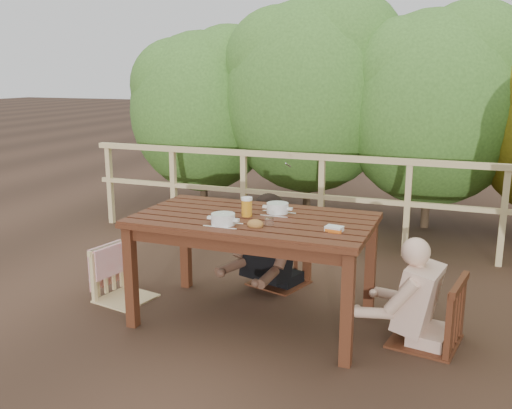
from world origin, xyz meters
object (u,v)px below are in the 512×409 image
(bread_roll, at_px, (255,224))
(beer_glass, at_px, (247,208))
(soup_far, at_px, (278,209))
(chair_right, at_px, (429,279))
(diner_right, at_px, (435,260))
(woman, at_px, (280,213))
(table, at_px, (254,270))
(chair_far, at_px, (279,236))
(butter_tub, at_px, (334,230))
(tumbler, at_px, (269,223))
(soup_near, at_px, (223,220))
(chair_left, at_px, (123,252))

(bread_roll, distance_m, beer_glass, 0.30)
(soup_far, distance_m, bread_roll, 0.42)
(chair_right, distance_m, diner_right, 0.15)
(soup_far, bearing_deg, beer_glass, -136.12)
(woman, distance_m, beer_glass, 0.84)
(table, bearing_deg, bread_roll, -66.23)
(diner_right, height_order, beer_glass, diner_right)
(soup_far, height_order, bread_roll, soup_far)
(chair_far, xyz_separation_m, woman, (0.00, 0.02, 0.20))
(bread_roll, relative_size, beer_glass, 0.74)
(bread_roll, xyz_separation_m, butter_tub, (0.53, 0.09, -0.01))
(woman, distance_m, bread_roll, 1.08)
(tumbler, relative_size, butter_tub, 0.63)
(soup_far, xyz_separation_m, bread_roll, (-0.02, -0.42, -0.01))
(table, bearing_deg, beer_glass, -175.58)
(chair_far, xyz_separation_m, soup_far, (0.19, -0.61, 0.40))
(woman, relative_size, diner_right, 1.05)
(soup_far, height_order, beer_glass, beer_glass)
(chair_far, height_order, soup_near, chair_far)
(butter_tub, bearing_deg, tumbler, -167.07)
(chair_left, bearing_deg, woman, -42.10)
(woman, distance_m, butter_tub, 1.21)
(chair_left, bearing_deg, table, -78.35)
(beer_glass, bearing_deg, woman, 90.73)
(soup_near, relative_size, tumbler, 3.85)
(table, height_order, woman, woman)
(soup_far, distance_m, tumbler, 0.37)
(woman, bearing_deg, bread_roll, 116.36)
(chair_far, bearing_deg, soup_far, -55.72)
(woman, distance_m, soup_near, 1.10)
(chair_far, height_order, beer_glass, beer_glass)
(butter_tub, bearing_deg, bread_roll, -161.04)
(table, distance_m, soup_far, 0.50)
(woman, bearing_deg, chair_right, 168.86)
(diner_right, height_order, soup_near, diner_right)
(diner_right, distance_m, tumbler, 1.15)
(table, relative_size, bread_roll, 14.95)
(chair_far, relative_size, soup_far, 3.23)
(bread_roll, height_order, beer_glass, beer_glass)
(chair_right, bearing_deg, table, -75.90)
(chair_far, relative_size, tumbler, 12.24)
(soup_far, bearing_deg, woman, 106.74)
(woman, distance_m, soup_far, 0.69)
(soup_near, height_order, beer_glass, beer_glass)
(bread_roll, bearing_deg, woman, 99.33)
(beer_glass, xyz_separation_m, butter_tub, (0.69, -0.16, -0.05))
(chair_left, height_order, bread_roll, bread_roll)
(chair_right, bearing_deg, woman, -108.36)
(soup_near, distance_m, beer_glass, 0.28)
(chair_far, relative_size, chair_right, 0.96)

